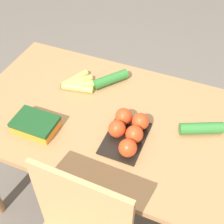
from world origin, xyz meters
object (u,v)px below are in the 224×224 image
at_px(carrot_bag, 35,124).
at_px(banana_bunch, 76,83).
at_px(cucumber_near, 201,128).
at_px(tomato_pack, 128,131).
at_px(cucumber_far, 111,79).

bearing_deg(carrot_bag, banana_bunch, -95.56).
bearing_deg(cucumber_near, banana_bunch, -6.10).
bearing_deg(tomato_pack, cucumber_near, -152.25).
distance_m(cucumber_near, cucumber_far, 0.51).
bearing_deg(tomato_pack, carrot_bag, 15.72).
distance_m(tomato_pack, cucumber_far, 0.37).
height_order(carrot_bag, cucumber_near, carrot_bag).
distance_m(banana_bunch, tomato_pack, 0.42).
xyz_separation_m(banana_bunch, carrot_bag, (0.03, 0.33, 0.02)).
bearing_deg(banana_bunch, tomato_pack, 148.86).
height_order(banana_bunch, cucumber_far, cucumber_far).
bearing_deg(tomato_pack, cucumber_far, -55.68).
distance_m(banana_bunch, cucumber_far, 0.18).
height_order(carrot_bag, cucumber_far, carrot_bag).
bearing_deg(carrot_bag, cucumber_near, -158.99).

